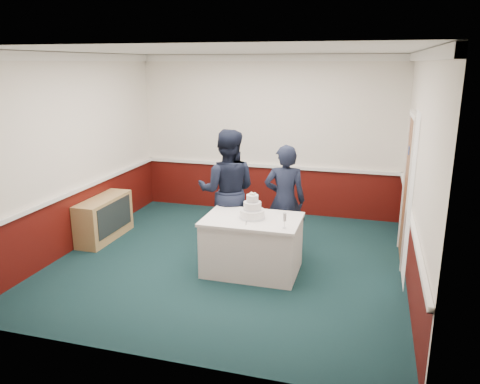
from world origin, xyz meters
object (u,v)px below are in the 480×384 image
(cake_table, at_px, (252,244))
(person_man, at_px, (227,191))
(champagne_flute, at_px, (285,218))
(wedding_cake, at_px, (252,210))
(sideboard, at_px, (104,218))
(person_woman, at_px, (285,201))
(cake_knife, at_px, (246,222))

(cake_table, distance_m, person_man, 1.06)
(cake_table, bearing_deg, champagne_flute, -29.25)
(wedding_cake, height_order, person_man, person_man)
(sideboard, relative_size, champagne_flute, 5.85)
(champagne_flute, bearing_deg, person_woman, 100.56)
(cake_knife, xyz_separation_m, person_man, (-0.55, 0.90, 0.16))
(wedding_cake, relative_size, champagne_flute, 1.78)
(cake_table, bearing_deg, wedding_cake, 90.00)
(sideboard, xyz_separation_m, cake_knife, (2.66, -0.77, 0.44))
(person_man, bearing_deg, person_woman, 173.80)
(cake_table, relative_size, champagne_flute, 6.44)
(sideboard, distance_m, wedding_cake, 2.80)
(cake_knife, height_order, person_woman, person_woman)
(cake_table, height_order, person_man, person_man)
(person_man, bearing_deg, champagne_flute, 128.22)
(cake_knife, xyz_separation_m, champagne_flute, (0.53, -0.08, 0.14))
(cake_table, distance_m, cake_knife, 0.44)
(person_man, relative_size, person_woman, 1.12)
(cake_knife, xyz_separation_m, person_woman, (0.34, 0.95, 0.06))
(wedding_cake, bearing_deg, cake_knife, -98.53)
(sideboard, height_order, cake_table, cake_table)
(champagne_flute, distance_m, person_man, 1.46)
(wedding_cake, bearing_deg, person_woman, 67.68)
(cake_table, relative_size, wedding_cake, 3.63)
(sideboard, xyz_separation_m, cake_table, (2.69, -0.57, 0.05))
(sideboard, height_order, person_woman, person_woman)
(cake_knife, bearing_deg, person_man, 109.10)
(cake_table, xyz_separation_m, person_man, (-0.58, 0.70, 0.55))
(cake_knife, distance_m, champagne_flute, 0.55)
(wedding_cake, xyz_separation_m, person_man, (-0.58, 0.70, 0.05))
(sideboard, height_order, cake_knife, cake_knife)
(sideboard, bearing_deg, wedding_cake, -11.92)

